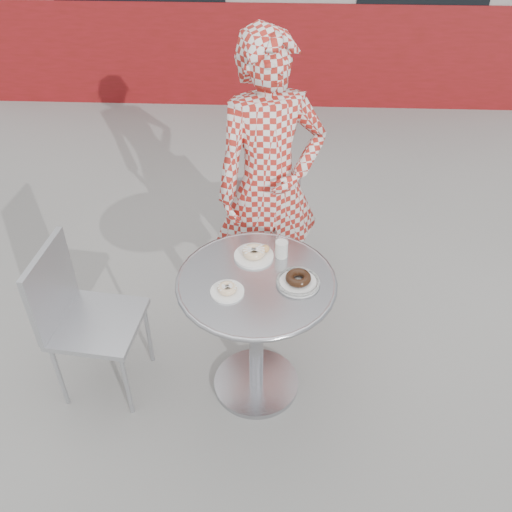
{
  "coord_description": "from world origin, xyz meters",
  "views": [
    {
      "loc": [
        0.12,
        -1.94,
        2.5
      ],
      "look_at": [
        0.03,
        0.11,
        0.83
      ],
      "focal_mm": 40.0,
      "sensor_mm": 36.0,
      "label": 1
    }
  ],
  "objects_px": {
    "chair_far": "(262,239)",
    "plate_near": "(227,290)",
    "chair_left": "(101,347)",
    "plate_checker": "(298,281)",
    "milk_cup": "(282,248)",
    "seated_person": "(269,186)",
    "bistro_table": "(256,309)",
    "plate_far": "(254,253)"
  },
  "relations": [
    {
      "from": "seated_person",
      "to": "bistro_table",
      "type": "bearing_deg",
      "value": -113.2
    },
    {
      "from": "chair_left",
      "to": "seated_person",
      "type": "height_order",
      "value": "seated_person"
    },
    {
      "from": "plate_far",
      "to": "plate_near",
      "type": "distance_m",
      "value": 0.28
    },
    {
      "from": "plate_checker",
      "to": "seated_person",
      "type": "bearing_deg",
      "value": 102.16
    },
    {
      "from": "chair_far",
      "to": "plate_near",
      "type": "bearing_deg",
      "value": 74.55
    },
    {
      "from": "seated_person",
      "to": "plate_near",
      "type": "xyz_separation_m",
      "value": [
        -0.17,
        -0.77,
        -0.07
      ]
    },
    {
      "from": "chair_far",
      "to": "milk_cup",
      "type": "relative_size",
      "value": 7.98
    },
    {
      "from": "plate_checker",
      "to": "plate_far",
      "type": "bearing_deg",
      "value": 138.47
    },
    {
      "from": "bistro_table",
      "to": "chair_far",
      "type": "bearing_deg",
      "value": 90.16
    },
    {
      "from": "bistro_table",
      "to": "plate_far",
      "type": "height_order",
      "value": "plate_far"
    },
    {
      "from": "bistro_table",
      "to": "milk_cup",
      "type": "height_order",
      "value": "milk_cup"
    },
    {
      "from": "chair_far",
      "to": "seated_person",
      "type": "relative_size",
      "value": 0.49
    },
    {
      "from": "bistro_table",
      "to": "chair_left",
      "type": "xyz_separation_m",
      "value": [
        -0.81,
        -0.0,
        -0.3
      ]
    },
    {
      "from": "seated_person",
      "to": "plate_near",
      "type": "bearing_deg",
      "value": -122.09
    },
    {
      "from": "plate_far",
      "to": "chair_left",
      "type": "bearing_deg",
      "value": -167.45
    },
    {
      "from": "plate_far",
      "to": "milk_cup",
      "type": "height_order",
      "value": "milk_cup"
    },
    {
      "from": "plate_far",
      "to": "milk_cup",
      "type": "distance_m",
      "value": 0.13
    },
    {
      "from": "plate_checker",
      "to": "plate_near",
      "type": "bearing_deg",
      "value": -166.89
    },
    {
      "from": "plate_near",
      "to": "plate_checker",
      "type": "xyz_separation_m",
      "value": [
        0.32,
        0.07,
        0.0
      ]
    },
    {
      "from": "bistro_table",
      "to": "chair_far",
      "type": "xyz_separation_m",
      "value": [
        -0.0,
        0.97,
        -0.32
      ]
    },
    {
      "from": "chair_far",
      "to": "plate_near",
      "type": "xyz_separation_m",
      "value": [
        -0.12,
        -1.06,
        0.52
      ]
    },
    {
      "from": "plate_far",
      "to": "bistro_table",
      "type": "bearing_deg",
      "value": -84.51
    },
    {
      "from": "chair_far",
      "to": "chair_left",
      "type": "distance_m",
      "value": 1.26
    },
    {
      "from": "bistro_table",
      "to": "plate_near",
      "type": "bearing_deg",
      "value": -145.59
    },
    {
      "from": "chair_far",
      "to": "chair_left",
      "type": "height_order",
      "value": "chair_left"
    },
    {
      "from": "chair_far",
      "to": "milk_cup",
      "type": "bearing_deg",
      "value": 89.61
    },
    {
      "from": "plate_near",
      "to": "plate_checker",
      "type": "distance_m",
      "value": 0.33
    },
    {
      "from": "chair_left",
      "to": "plate_checker",
      "type": "bearing_deg",
      "value": -83.9
    },
    {
      "from": "chair_left",
      "to": "plate_near",
      "type": "relative_size",
      "value": 5.69
    },
    {
      "from": "bistro_table",
      "to": "milk_cup",
      "type": "xyz_separation_m",
      "value": [
        0.11,
        0.18,
        0.23
      ]
    },
    {
      "from": "bistro_table",
      "to": "seated_person",
      "type": "relative_size",
      "value": 0.45
    },
    {
      "from": "chair_left",
      "to": "seated_person",
      "type": "bearing_deg",
      "value": -44.51
    },
    {
      "from": "chair_left",
      "to": "plate_far",
      "type": "bearing_deg",
      "value": -70.87
    },
    {
      "from": "bistro_table",
      "to": "plate_checker",
      "type": "xyz_separation_m",
      "value": [
        0.19,
        -0.01,
        0.2
      ]
    },
    {
      "from": "plate_far",
      "to": "chair_far",
      "type": "bearing_deg",
      "value": 89.01
    },
    {
      "from": "plate_near",
      "to": "plate_checker",
      "type": "relative_size",
      "value": 0.75
    },
    {
      "from": "chair_far",
      "to": "seated_person",
      "type": "distance_m",
      "value": 0.66
    },
    {
      "from": "chair_far",
      "to": "plate_checker",
      "type": "distance_m",
      "value": 1.13
    },
    {
      "from": "seated_person",
      "to": "plate_far",
      "type": "relative_size",
      "value": 8.8
    },
    {
      "from": "chair_left",
      "to": "plate_checker",
      "type": "height_order",
      "value": "chair_left"
    },
    {
      "from": "chair_left",
      "to": "plate_far",
      "type": "relative_size",
      "value": 4.55
    },
    {
      "from": "bistro_table",
      "to": "chair_left",
      "type": "relative_size",
      "value": 0.87
    }
  ]
}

